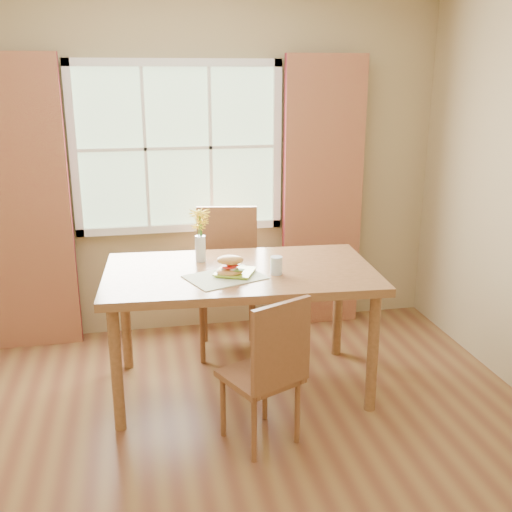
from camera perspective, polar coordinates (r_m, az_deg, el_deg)
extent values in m
cube|color=brown|center=(3.51, -3.96, -19.08)|extent=(4.20, 3.80, 0.02)
cube|color=#9E895F|center=(4.79, -7.40, 8.43)|extent=(4.20, 0.02, 2.70)
cube|color=#9E895F|center=(1.19, 7.77, -19.22)|extent=(4.20, 0.02, 2.70)
cube|color=#A1C394|center=(4.74, -7.44, 10.17)|extent=(1.50, 0.02, 1.20)
cube|color=white|center=(4.68, -7.72, 17.81)|extent=(1.62, 0.04, 0.06)
cube|color=white|center=(4.82, -7.13, 2.68)|extent=(1.62, 0.04, 0.06)
cube|color=white|center=(4.72, -17.03, 9.55)|extent=(0.06, 0.04, 1.32)
cube|color=white|center=(4.83, 2.01, 10.43)|extent=(0.06, 0.04, 1.32)
cube|color=white|center=(4.71, -7.42, 10.14)|extent=(1.50, 0.03, 0.02)
cube|color=maroon|center=(4.76, -21.12, 4.32)|extent=(0.65, 0.08, 2.20)
cube|color=maroon|center=(4.92, 6.36, 5.74)|extent=(0.65, 0.08, 2.20)
cube|color=brown|center=(3.86, -1.52, -1.69)|extent=(1.78, 1.07, 0.05)
cylinder|color=brown|center=(3.65, -13.14, -10.48)|extent=(0.07, 0.07, 0.79)
cylinder|color=brown|center=(3.82, 11.06, -9.04)|extent=(0.07, 0.07, 0.79)
cylinder|color=brown|center=(4.38, -12.31, -5.68)|extent=(0.07, 0.07, 0.79)
cylinder|color=brown|center=(4.52, 7.81, -4.68)|extent=(0.07, 0.07, 0.79)
cube|color=brown|center=(3.46, 0.36, -11.37)|extent=(0.50, 0.50, 0.04)
cube|color=brown|center=(3.22, 2.22, -8.43)|extent=(0.36, 0.19, 0.49)
cylinder|color=brown|center=(3.39, -0.19, -16.26)|extent=(0.03, 0.03, 0.39)
cylinder|color=brown|center=(3.55, 3.95, -14.61)|extent=(0.03, 0.03, 0.39)
cylinder|color=brown|center=(3.60, -3.17, -14.08)|extent=(0.03, 0.03, 0.39)
cylinder|color=brown|center=(3.75, 0.85, -12.66)|extent=(0.03, 0.03, 0.39)
cube|color=brown|center=(4.49, -2.74, -3.39)|extent=(0.53, 0.53, 0.04)
cube|color=brown|center=(4.59, -2.76, 1.19)|extent=(0.46, 0.11, 0.59)
cylinder|color=brown|center=(4.43, -5.13, -7.34)|extent=(0.04, 0.04, 0.47)
cylinder|color=brown|center=(4.42, -0.31, -7.30)|extent=(0.04, 0.04, 0.47)
cylinder|color=brown|center=(4.76, -4.90, -5.51)|extent=(0.04, 0.04, 0.47)
cylinder|color=brown|center=(4.76, -0.44, -5.47)|extent=(0.04, 0.04, 0.47)
cube|color=beige|center=(3.70, -2.95, -2.03)|extent=(0.54, 0.47, 0.01)
cube|color=#9EC330|center=(3.75, -2.01, -1.62)|extent=(0.30, 0.30, 0.01)
ellipsoid|color=gold|center=(3.69, -2.55, -1.50)|extent=(0.18, 0.14, 0.05)
ellipsoid|color=#4C8C2D|center=(3.67, -1.78, -1.34)|extent=(0.09, 0.06, 0.01)
cylinder|color=red|center=(3.68, -2.63, -0.99)|extent=(0.09, 0.09, 0.01)
cylinder|color=red|center=(3.69, -2.18, -0.81)|extent=(0.08, 0.08, 0.01)
ellipsoid|color=gold|center=(3.67, -2.50, -0.37)|extent=(0.18, 0.14, 0.06)
cylinder|color=silver|center=(3.75, 1.95, -0.91)|extent=(0.08, 0.08, 0.11)
cylinder|color=silver|center=(3.75, 1.95, -1.04)|extent=(0.07, 0.07, 0.10)
cylinder|color=silver|center=(4.01, -5.31, 0.70)|extent=(0.07, 0.07, 0.18)
cylinder|color=silver|center=(4.03, -5.30, 0.10)|extent=(0.06, 0.06, 0.09)
cylinder|color=#3D7028|center=(3.99, -5.34, 1.78)|extent=(0.01, 0.01, 0.33)
cylinder|color=#3D7028|center=(4.00, -5.15, 1.35)|extent=(0.01, 0.01, 0.27)
cylinder|color=#3D7028|center=(4.01, -5.48, 1.14)|extent=(0.01, 0.01, 0.23)
cylinder|color=#3D7028|center=(4.00, -5.24, 1.60)|extent=(0.01, 0.01, 0.30)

